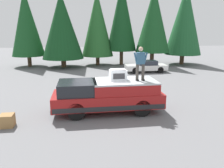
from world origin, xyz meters
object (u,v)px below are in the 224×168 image
pickup_truck (108,96)px  compressor_unit (118,75)px  person_on_truck_bed (140,63)px  wooden_crate (7,121)px  parked_car_white (146,66)px

pickup_truck → compressor_unit: bearing=-80.4°
person_on_truck_bed → wooden_crate: person_on_truck_bed is taller
pickup_truck → person_on_truck_bed: bearing=-96.3°
compressor_unit → person_on_truck_bed: bearing=-104.0°
compressor_unit → wooden_crate: size_ratio=1.50×
pickup_truck → parked_car_white: 11.83m
parked_car_white → person_on_truck_bed: bearing=161.6°
compressor_unit → person_on_truck_bed: (-0.27, -1.08, 0.62)m
compressor_unit → pickup_truck: bearing=99.6°
person_on_truck_bed → parked_car_white: 11.54m
person_on_truck_bed → parked_car_white: (10.79, -3.59, -1.97)m
person_on_truck_bed → wooden_crate: (-1.02, 6.21, -2.27)m
person_on_truck_bed → parked_car_white: size_ratio=0.41×
compressor_unit → parked_car_white: 11.59m
wooden_crate → person_on_truck_bed: bearing=-80.6°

